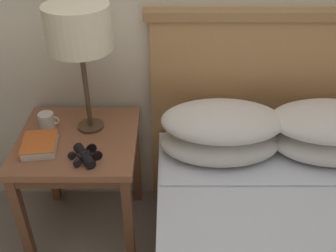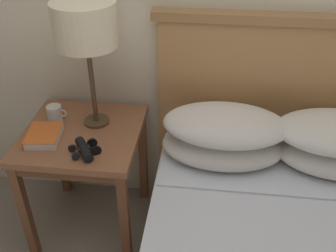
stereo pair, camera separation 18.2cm
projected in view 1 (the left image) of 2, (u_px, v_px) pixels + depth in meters
nightstand at (80, 151)px, 1.97m from camera, size 0.58×0.58×0.65m
table_lamp at (79, 30)px, 1.71m from camera, size 0.29×0.29×0.62m
book_on_nightstand at (40, 145)px, 1.83m from camera, size 0.18×0.21×0.04m
binoculars_pair at (85, 155)px, 1.76m from camera, size 0.16×0.16×0.05m
coffee_mug at (48, 121)px, 1.96m from camera, size 0.10×0.08×0.08m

